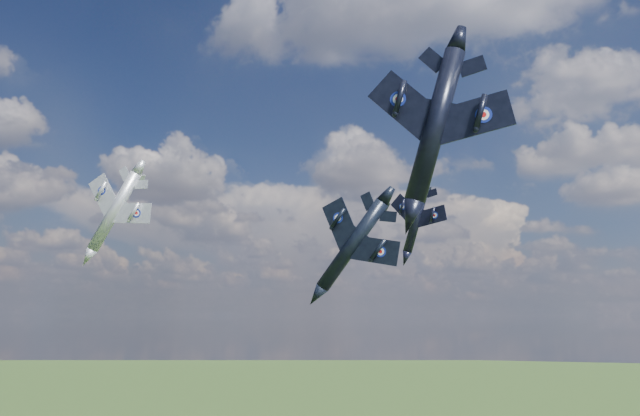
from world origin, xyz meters
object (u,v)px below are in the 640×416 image
(jet_right_navy, at_px, (435,125))
(jet_high_navy, at_px, (416,219))
(jet_lead_navy, at_px, (352,245))
(jet_left_silver, at_px, (114,211))

(jet_right_navy, distance_m, jet_high_navy, 51.37)
(jet_lead_navy, bearing_deg, jet_high_navy, 93.78)
(jet_lead_navy, relative_size, jet_left_silver, 1.00)
(jet_right_navy, xyz_separation_m, jet_left_silver, (-43.69, 24.83, -0.25))
(jet_high_navy, distance_m, jet_left_silver, 44.10)
(jet_left_silver, bearing_deg, jet_right_navy, -29.93)
(jet_right_navy, height_order, jet_high_navy, jet_high_navy)
(jet_right_navy, relative_size, jet_high_navy, 1.10)
(jet_lead_navy, relative_size, jet_high_navy, 1.08)
(jet_lead_navy, bearing_deg, jet_left_silver, -177.33)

